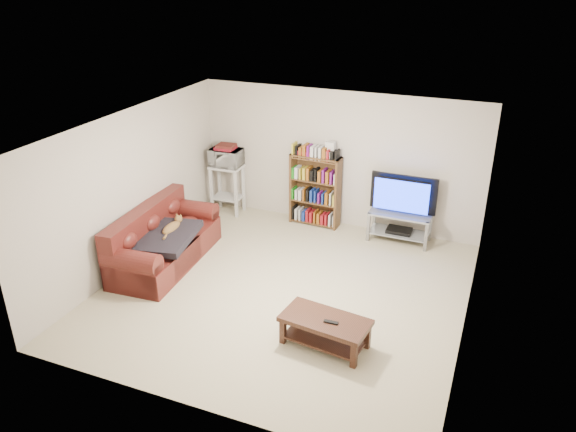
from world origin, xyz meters
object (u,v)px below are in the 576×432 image
at_px(coffee_table, 325,327).
at_px(tv_stand, 400,222).
at_px(bookshelf, 315,189).
at_px(sofa, 161,244).

xyz_separation_m(coffee_table, tv_stand, (0.26, 3.16, 0.08)).
distance_m(coffee_table, bookshelf, 3.54).
xyz_separation_m(tv_stand, bookshelf, (-1.55, 0.11, 0.32)).
distance_m(sofa, tv_stand, 3.93).
bearing_deg(tv_stand, sofa, -146.74).
relative_size(sofa, bookshelf, 1.68).
height_order(sofa, coffee_table, sofa).
height_order(sofa, tv_stand, sofa).
height_order(sofa, bookshelf, bookshelf).
distance_m(tv_stand, bookshelf, 1.59).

